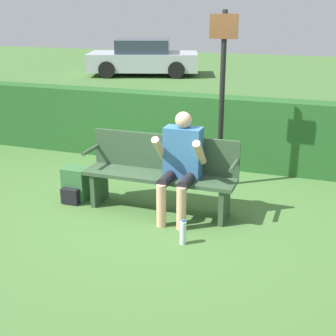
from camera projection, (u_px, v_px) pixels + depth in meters
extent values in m
plane|color=#426B33|center=(159.00, 211.00, 5.78)|extent=(40.00, 40.00, 0.00)
cube|color=#235623|center=(202.00, 130.00, 7.34)|extent=(12.00, 0.39, 1.09)
cube|color=#334C33|center=(159.00, 176.00, 5.63)|extent=(1.86, 0.43, 0.05)
cube|color=#334C33|center=(164.00, 152.00, 5.72)|extent=(1.86, 0.04, 0.45)
cube|color=#334C33|center=(99.00, 187.00, 5.96)|extent=(0.06, 0.39, 0.43)
cube|color=#334C33|center=(224.00, 203.00, 5.45)|extent=(0.06, 0.39, 0.43)
cylinder|color=#334C33|center=(91.00, 150.00, 5.83)|extent=(0.05, 0.39, 0.05)
cylinder|color=#334C33|center=(234.00, 165.00, 5.27)|extent=(0.05, 0.39, 0.05)
cube|color=#336699|center=(183.00, 152.00, 5.47)|extent=(0.43, 0.22, 0.60)
sphere|color=#DBA884|center=(183.00, 120.00, 5.34)|extent=(0.19, 0.19, 0.19)
cylinder|color=black|center=(167.00, 178.00, 5.40)|extent=(0.13, 0.43, 0.13)
cylinder|color=black|center=(187.00, 181.00, 5.33)|extent=(0.13, 0.43, 0.13)
cylinder|color=#DBA884|center=(161.00, 206.00, 5.30)|extent=(0.11, 0.11, 0.51)
cylinder|color=#DBA884|center=(181.00, 208.00, 5.22)|extent=(0.11, 0.11, 0.51)
cylinder|color=#DBA884|center=(160.00, 149.00, 5.39)|extent=(0.09, 0.36, 0.36)
cylinder|color=#DBA884|center=(200.00, 153.00, 5.25)|extent=(0.09, 0.36, 0.36)
cube|color=#336638|center=(76.00, 183.00, 6.05)|extent=(0.31, 0.26, 0.43)
cube|color=black|center=(70.00, 196.00, 5.93)|extent=(0.23, 0.09, 0.20)
cylinder|color=silver|center=(183.00, 233.00, 4.93)|extent=(0.07, 0.07, 0.26)
cylinder|color=#2D66B2|center=(183.00, 221.00, 4.89)|extent=(0.04, 0.04, 0.02)
cylinder|color=black|center=(222.00, 103.00, 6.20)|extent=(0.07, 0.07, 2.35)
cube|color=brown|center=(224.00, 26.00, 5.84)|extent=(0.36, 0.02, 0.30)
cube|color=#B7BCC6|center=(143.00, 61.00, 16.87)|extent=(4.25, 2.90, 0.62)
cube|color=#333D4C|center=(143.00, 46.00, 16.69)|extent=(2.26, 2.08, 0.47)
cylinder|color=black|center=(177.00, 64.00, 17.72)|extent=(0.61, 0.35, 0.58)
cylinder|color=black|center=(176.00, 70.00, 16.08)|extent=(0.61, 0.35, 0.58)
cylinder|color=black|center=(114.00, 64.00, 17.78)|extent=(0.61, 0.35, 0.58)
cylinder|color=black|center=(107.00, 70.00, 16.15)|extent=(0.61, 0.35, 0.58)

